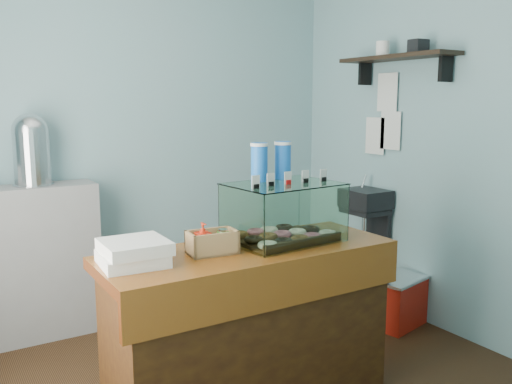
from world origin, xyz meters
TOP-DOWN VIEW (x-y plane):
  - ground at (0.00, 0.00)m, footprint 3.50×3.50m
  - room_shell at (0.03, 0.01)m, footprint 3.54×3.04m
  - counter at (0.00, -0.25)m, footprint 1.60×0.60m
  - back_shelf at (-0.90, 1.32)m, footprint 1.00×0.32m
  - display_case at (0.25, -0.18)m, footprint 0.63×0.48m
  - condiment_crate at (-0.22, -0.23)m, footprint 0.26×0.17m
  - pastry_boxes at (-0.62, -0.21)m, footprint 0.32×0.32m
  - coffee_urn at (-0.81, 1.33)m, footprint 0.27×0.27m
  - red_cooler at (1.51, 0.11)m, footprint 0.49×0.41m

SIDE VIEW (x-z plane):
  - ground at x=0.00m, z-range 0.00..0.00m
  - red_cooler at x=1.51m, z-range 0.00..0.38m
  - counter at x=0.00m, z-range 0.01..0.91m
  - back_shelf at x=-0.90m, z-range 0.00..1.10m
  - pastry_boxes at x=-0.62m, z-range 0.90..1.02m
  - condiment_crate at x=-0.22m, z-range 0.88..1.04m
  - display_case at x=0.25m, z-range 0.80..1.35m
  - coffee_urn at x=-0.81m, z-range 1.11..1.61m
  - room_shell at x=0.03m, z-range 0.30..3.12m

